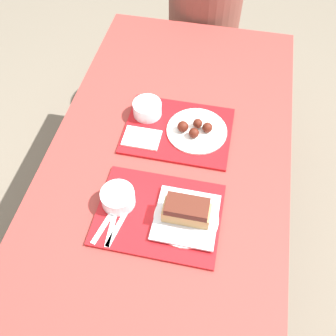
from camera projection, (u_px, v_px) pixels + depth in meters
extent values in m
plane|color=#706656|center=(166.00, 252.00, 2.00)|extent=(12.00, 12.00, 0.00)
cube|color=maroon|center=(165.00, 171.00, 1.39)|extent=(0.91, 1.84, 0.04)
cylinder|color=maroon|center=(130.00, 85.00, 2.23)|extent=(0.07, 0.07, 0.73)
cylinder|color=maroon|center=(263.00, 104.00, 2.13)|extent=(0.07, 0.07, 0.73)
cube|color=maroon|center=(203.00, 57.00, 2.32)|extent=(0.86, 0.28, 0.04)
cylinder|color=maroon|center=(147.00, 75.00, 2.54)|extent=(0.06, 0.06, 0.39)
cylinder|color=maroon|center=(257.00, 91.00, 2.45)|extent=(0.06, 0.06, 0.39)
cube|color=#B21419|center=(159.00, 214.00, 1.26)|extent=(0.42, 0.31, 0.01)
cube|color=#B21419|center=(178.00, 131.00, 1.47)|extent=(0.42, 0.31, 0.01)
cylinder|color=silver|center=(118.00, 198.00, 1.25)|extent=(0.11, 0.11, 0.06)
cylinder|color=beige|center=(117.00, 194.00, 1.23)|extent=(0.10, 0.10, 0.01)
cylinder|color=white|center=(186.00, 218.00, 1.24)|extent=(0.22, 0.22, 0.01)
cube|color=silver|center=(186.00, 217.00, 1.23)|extent=(0.21, 0.21, 0.01)
cube|color=tan|center=(187.00, 213.00, 1.20)|extent=(0.15, 0.07, 0.05)
cube|color=#4C1E14|center=(187.00, 207.00, 1.17)|extent=(0.14, 0.07, 0.03)
cube|color=white|center=(113.00, 223.00, 1.23)|extent=(0.03, 0.17, 0.00)
cube|color=white|center=(119.00, 225.00, 1.22)|extent=(0.05, 0.17, 0.00)
cube|color=white|center=(106.00, 222.00, 1.23)|extent=(0.06, 0.17, 0.00)
cylinder|color=silver|center=(147.00, 109.00, 1.49)|extent=(0.11, 0.11, 0.06)
cylinder|color=beige|center=(147.00, 105.00, 1.47)|extent=(0.10, 0.10, 0.01)
cylinder|color=white|center=(197.00, 131.00, 1.46)|extent=(0.24, 0.24, 0.01)
sphere|color=#4C190F|center=(207.00, 127.00, 1.44)|extent=(0.04, 0.04, 0.04)
sphere|color=#4C190F|center=(198.00, 123.00, 1.45)|extent=(0.04, 0.04, 0.04)
sphere|color=#4C190F|center=(183.00, 127.00, 1.44)|extent=(0.04, 0.04, 0.04)
sphere|color=#4C190F|center=(194.00, 133.00, 1.42)|extent=(0.04, 0.04, 0.04)
cube|color=white|center=(142.00, 138.00, 1.44)|extent=(0.14, 0.10, 0.01)
cylinder|color=brown|center=(204.00, 14.00, 2.09)|extent=(0.40, 0.40, 0.54)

